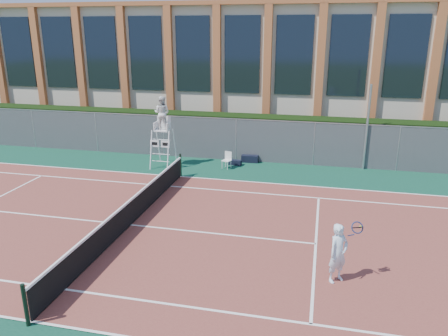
% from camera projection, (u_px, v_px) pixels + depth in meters
% --- Properties ---
extents(ground, '(120.00, 120.00, 0.00)m').
position_uv_depth(ground, '(131.00, 226.00, 15.35)').
color(ground, '#233814').
extents(apron, '(36.00, 20.00, 0.01)m').
position_uv_depth(apron, '(142.00, 214.00, 16.28)').
color(apron, '#0D3B2A').
rests_on(apron, ground).
extents(tennis_court, '(23.77, 10.97, 0.02)m').
position_uv_depth(tennis_court, '(131.00, 225.00, 15.34)').
color(tennis_court, brown).
rests_on(tennis_court, apron).
extents(tennis_net, '(0.10, 11.30, 1.10)m').
position_uv_depth(tennis_net, '(130.00, 212.00, 15.19)').
color(tennis_net, black).
rests_on(tennis_net, ground).
extents(fence, '(40.00, 0.06, 2.20)m').
position_uv_depth(fence, '(199.00, 138.00, 23.20)').
color(fence, '#595E60').
rests_on(fence, ground).
extents(hedge, '(40.00, 1.40, 2.20)m').
position_uv_depth(hedge, '(205.00, 133.00, 24.31)').
color(hedge, black).
rests_on(hedge, ground).
extents(building, '(45.00, 10.60, 8.22)m').
position_uv_depth(building, '(234.00, 66.00, 30.79)').
color(building, beige).
rests_on(building, ground).
extents(steel_pole, '(0.12, 0.12, 4.17)m').
position_uv_depth(steel_pole, '(367.00, 128.00, 21.00)').
color(steel_pole, '#9EA0A5').
rests_on(steel_pole, ground).
extents(umpire_chair, '(1.00, 1.53, 3.57)m').
position_uv_depth(umpire_chair, '(162.00, 115.00, 21.41)').
color(umpire_chair, white).
rests_on(umpire_chair, ground).
extents(plastic_chair, '(0.49, 0.49, 0.83)m').
position_uv_depth(plastic_chair, '(227.00, 159.00, 21.62)').
color(plastic_chair, silver).
rests_on(plastic_chair, apron).
extents(sports_bag_near, '(0.87, 0.37, 0.37)m').
position_uv_depth(sports_bag_near, '(250.00, 159.00, 22.69)').
color(sports_bag_near, black).
rests_on(sports_bag_near, apron).
extents(sports_bag_far, '(0.67, 0.35, 0.26)m').
position_uv_depth(sports_bag_far, '(235.00, 162.00, 22.24)').
color(sports_bag_far, black).
rests_on(sports_bag_far, apron).
extents(tennis_player, '(0.99, 0.79, 1.68)m').
position_uv_depth(tennis_player, '(338.00, 253.00, 11.67)').
color(tennis_player, '#CFE7F8').
rests_on(tennis_player, tennis_court).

